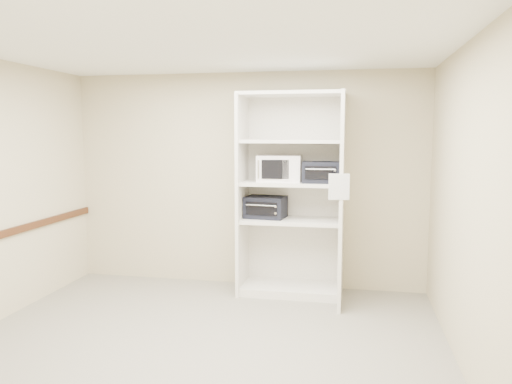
% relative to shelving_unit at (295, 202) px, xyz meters
% --- Properties ---
extents(floor, '(4.50, 4.00, 0.01)m').
position_rel_shelving_unit_xyz_m(floor, '(-0.67, -1.70, -1.13)').
color(floor, slate).
rests_on(floor, ground).
extents(ceiling, '(4.50, 4.00, 0.01)m').
position_rel_shelving_unit_xyz_m(ceiling, '(-0.67, -1.70, 1.57)').
color(ceiling, white).
extents(wall_back, '(4.50, 0.02, 2.70)m').
position_rel_shelving_unit_xyz_m(wall_back, '(-0.67, 0.30, 0.22)').
color(wall_back, tan).
rests_on(wall_back, ground).
extents(wall_front, '(4.50, 0.02, 2.70)m').
position_rel_shelving_unit_xyz_m(wall_front, '(-0.67, -3.70, 0.22)').
color(wall_front, tan).
rests_on(wall_front, ground).
extents(wall_right, '(0.02, 4.00, 2.70)m').
position_rel_shelving_unit_xyz_m(wall_right, '(1.58, -1.70, 0.22)').
color(wall_right, tan).
rests_on(wall_right, ground).
extents(shelving_unit, '(1.24, 0.92, 2.42)m').
position_rel_shelving_unit_xyz_m(shelving_unit, '(0.00, 0.00, 0.00)').
color(shelving_unit, beige).
rests_on(shelving_unit, floor).
extents(microwave, '(0.55, 0.43, 0.31)m').
position_rel_shelving_unit_xyz_m(microwave, '(-0.20, 0.05, 0.39)').
color(microwave, white).
rests_on(microwave, shelving_unit).
extents(toaster_oven_upper, '(0.43, 0.33, 0.25)m').
position_rel_shelving_unit_xyz_m(toaster_oven_upper, '(0.31, -0.06, 0.36)').
color(toaster_oven_upper, black).
rests_on(toaster_oven_upper, shelving_unit).
extents(toaster_oven_lower, '(0.51, 0.41, 0.26)m').
position_rel_shelving_unit_xyz_m(toaster_oven_lower, '(-0.36, 0.03, -0.08)').
color(toaster_oven_lower, black).
rests_on(toaster_oven_lower, shelving_unit).
extents(paper_sign, '(0.21, 0.02, 0.27)m').
position_rel_shelving_unit_xyz_m(paper_sign, '(0.53, -0.63, 0.26)').
color(paper_sign, white).
rests_on(paper_sign, shelving_unit).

